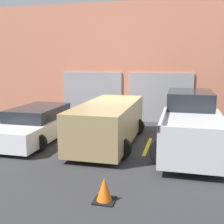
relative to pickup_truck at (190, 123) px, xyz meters
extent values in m
plane|color=#2D2D30|center=(-2.89, 0.88, -0.88)|extent=(28.00, 28.00, 0.00)
cube|color=#D17A5B|center=(-2.89, 4.18, 2.05)|extent=(17.41, 0.60, 5.87)
cube|color=#939399|center=(-4.84, 3.84, 0.35)|extent=(3.11, 0.08, 2.45)
cube|color=#939399|center=(-1.33, 3.84, 0.35)|extent=(3.11, 0.08, 2.45)
cube|color=silver|center=(0.00, -0.29, -0.16)|extent=(1.81, 5.54, 1.00)
cube|color=#1E2328|center=(0.00, 1.23, 0.67)|extent=(1.67, 2.50, 0.65)
cube|color=silver|center=(-0.87, -1.54, 0.43)|extent=(0.08, 3.05, 0.18)
cube|color=silver|center=(0.87, -1.54, 0.43)|extent=(0.08, 3.05, 0.18)
cube|color=silver|center=(0.00, -3.03, 0.43)|extent=(1.81, 0.08, 0.18)
cylinder|color=black|center=(-0.80, 1.43, -0.47)|extent=(0.81, 0.22, 0.81)
cylinder|color=black|center=(0.80, 1.43, -0.47)|extent=(0.81, 0.22, 0.81)
cylinder|color=black|center=(-0.80, -2.01, -0.47)|extent=(0.81, 0.22, 0.81)
cylinder|color=black|center=(0.80, -2.01, -0.47)|extent=(0.81, 0.22, 0.81)
cube|color=white|center=(-5.77, -0.29, -0.41)|extent=(1.82, 4.78, 0.67)
cube|color=#1E2328|center=(-5.77, -0.17, 0.15)|extent=(1.60, 2.63, 0.45)
cylinder|color=black|center=(-6.58, 1.19, -0.58)|extent=(0.60, 0.22, 0.60)
cylinder|color=black|center=(-4.97, 1.19, -0.58)|extent=(0.60, 0.22, 0.60)
cylinder|color=black|center=(-4.97, -1.78, -0.58)|extent=(0.60, 0.22, 0.60)
cube|color=#9E8956|center=(-2.89, -0.29, -0.04)|extent=(1.80, 4.94, 1.35)
cube|color=#1E2328|center=(-2.89, 2.13, 0.40)|extent=(1.62, 0.06, 0.28)
cylinder|color=black|center=(-3.68, 1.24, -0.55)|extent=(0.67, 0.22, 0.67)
cylinder|color=black|center=(-2.10, 1.24, -0.55)|extent=(0.67, 0.22, 0.67)
cylinder|color=black|center=(-3.68, -1.82, -0.55)|extent=(0.67, 0.22, 0.67)
cylinder|color=black|center=(-2.10, -1.82, -0.55)|extent=(0.67, 0.22, 0.67)
cube|color=gold|center=(-7.22, -0.29, -0.88)|extent=(0.12, 2.20, 0.01)
cube|color=gold|center=(-4.33, -0.29, -0.88)|extent=(0.12, 2.20, 0.01)
cube|color=gold|center=(-1.44, -0.29, -0.88)|extent=(0.12, 2.20, 0.01)
cube|color=black|center=(-1.89, -4.54, -0.86)|extent=(0.47, 0.47, 0.03)
cone|color=orange|center=(-1.89, -4.54, -0.60)|extent=(0.36, 0.36, 0.55)
camera|label=1|loc=(-0.36, -10.02, 2.14)|focal=45.00mm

